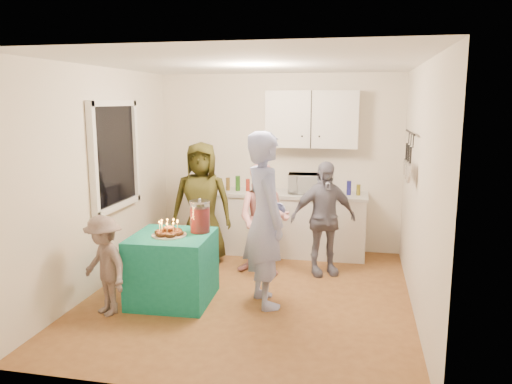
% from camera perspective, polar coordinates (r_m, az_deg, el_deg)
% --- Properties ---
extents(floor, '(4.00, 4.00, 0.00)m').
position_cam_1_polar(floor, '(5.86, -0.72, -11.74)').
color(floor, brown).
rests_on(floor, ground).
extents(ceiling, '(4.00, 4.00, 0.00)m').
position_cam_1_polar(ceiling, '(5.45, -0.78, 14.51)').
color(ceiling, white).
rests_on(ceiling, floor).
extents(back_wall, '(3.60, 3.60, 0.00)m').
position_cam_1_polar(back_wall, '(7.45, 2.60, 3.38)').
color(back_wall, silver).
rests_on(back_wall, floor).
extents(left_wall, '(4.00, 4.00, 0.00)m').
position_cam_1_polar(left_wall, '(6.15, -17.35, 1.42)').
color(left_wall, silver).
rests_on(left_wall, floor).
extents(right_wall, '(4.00, 4.00, 0.00)m').
position_cam_1_polar(right_wall, '(5.42, 18.19, 0.20)').
color(right_wall, silver).
rests_on(right_wall, floor).
extents(window_night, '(0.04, 1.00, 1.20)m').
position_cam_1_polar(window_night, '(6.37, -15.93, 4.05)').
color(window_night, black).
rests_on(window_night, left_wall).
extents(counter, '(2.20, 0.58, 0.86)m').
position_cam_1_polar(counter, '(7.29, 3.72, -3.75)').
color(counter, white).
rests_on(counter, floor).
extents(countertop, '(2.24, 0.62, 0.05)m').
position_cam_1_polar(countertop, '(7.19, 3.76, -0.24)').
color(countertop, beige).
rests_on(countertop, counter).
extents(upper_cabinet, '(1.30, 0.30, 0.80)m').
position_cam_1_polar(upper_cabinet, '(7.19, 6.43, 8.26)').
color(upper_cabinet, white).
rests_on(upper_cabinet, back_wall).
extents(pot_rack, '(0.12, 1.00, 0.60)m').
position_cam_1_polar(pot_rack, '(6.06, 16.89, 4.17)').
color(pot_rack, black).
rests_on(pot_rack, right_wall).
extents(microwave, '(0.53, 0.38, 0.28)m').
position_cam_1_polar(microwave, '(7.14, 5.72, 0.97)').
color(microwave, white).
rests_on(microwave, countertop).
extents(party_table, '(0.88, 0.88, 0.76)m').
position_cam_1_polar(party_table, '(5.68, -9.51, -8.54)').
color(party_table, '#127964').
rests_on(party_table, floor).
extents(donut_cake, '(0.38, 0.38, 0.18)m').
position_cam_1_polar(donut_cake, '(5.51, -9.93, -4.04)').
color(donut_cake, '#381C0C').
rests_on(donut_cake, party_table).
extents(punch_jar, '(0.22, 0.22, 0.34)m').
position_cam_1_polar(punch_jar, '(5.59, -6.43, -2.90)').
color(punch_jar, '#B80E13').
rests_on(punch_jar, party_table).
extents(man_birthday, '(0.74, 0.83, 1.90)m').
position_cam_1_polar(man_birthday, '(5.37, 1.06, -3.17)').
color(man_birthday, '#9EA9E5').
rests_on(man_birthday, floor).
extents(woman_back_left, '(0.88, 0.63, 1.67)m').
position_cam_1_polar(woman_back_left, '(6.79, -6.21, -1.34)').
color(woman_back_left, '#514E17').
rests_on(woman_back_left, floor).
extents(woman_back_center, '(0.73, 0.58, 1.44)m').
position_cam_1_polar(woman_back_center, '(6.36, 0.86, -3.18)').
color(woman_back_center, '#D7707D').
rests_on(woman_back_center, floor).
extents(woman_back_right, '(0.93, 0.68, 1.47)m').
position_cam_1_polar(woman_back_right, '(6.41, 7.70, -3.01)').
color(woman_back_right, black).
rests_on(woman_back_right, floor).
extents(child_near_left, '(0.79, 0.70, 1.06)m').
position_cam_1_polar(child_near_left, '(5.45, -16.95, -8.03)').
color(child_near_left, '#645350').
rests_on(child_near_left, floor).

